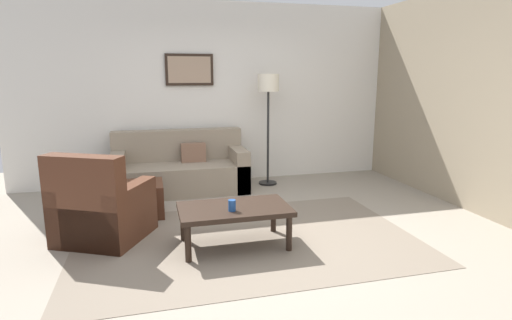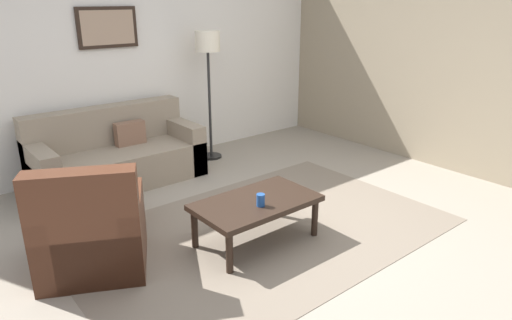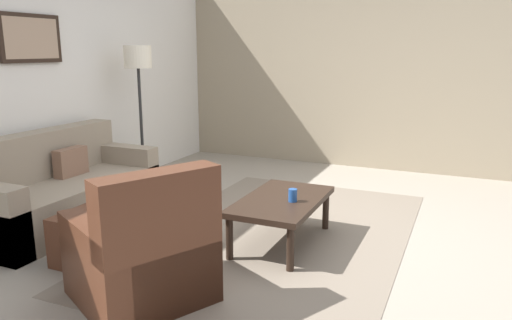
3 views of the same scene
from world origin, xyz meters
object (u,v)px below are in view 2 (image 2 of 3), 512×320
coffee_table (256,205)px  lamp_standing (208,55)px  ottoman (104,205)px  cup (261,200)px  couch_main (116,157)px  armchair_leather (92,237)px  framed_artwork (108,27)px

coffee_table → lamp_standing: size_ratio=0.64×
ottoman → cup: (0.89, -1.32, 0.26)m
cup → lamp_standing: size_ratio=0.06×
couch_main → lamp_standing: 1.76m
armchair_leather → coffee_table: bearing=-19.5°
cup → coffee_table: bearing=68.3°
lamp_standing → cup: bearing=-114.2°
coffee_table → framed_artwork: bearing=93.1°
framed_artwork → ottoman: bearing=-119.4°
armchair_leather → cup: (1.27, -0.58, 0.16)m
couch_main → lamp_standing: lamp_standing is taller
ottoman → coffee_table: bearing=-52.1°
armchair_leather → cup: size_ratio=9.82×
framed_artwork → couch_main: bearing=-119.9°
coffee_table → armchair_leather: bearing=160.5°
couch_main → armchair_leather: armchair_leather is taller
couch_main → framed_artwork: framed_artwork is taller
lamp_standing → armchair_leather: bearing=-143.1°
couch_main → framed_artwork: 1.54m
couch_main → cup: 2.36m
armchair_leather → ottoman: 0.83m
ottoman → coffee_table: size_ratio=0.51×
coffee_table → cup: (-0.05, -0.12, 0.11)m
armchair_leather → framed_artwork: 2.85m
couch_main → coffee_table: 2.24m
cup → lamp_standing: 2.71m
couch_main → coffee_table: size_ratio=1.75×
couch_main → ottoman: (-0.57, -1.01, -0.10)m
couch_main → cup: size_ratio=17.56×
ottoman → lamp_standing: 2.49m
couch_main → framed_artwork: bearing=60.1°
coffee_table → cup: cup is taller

